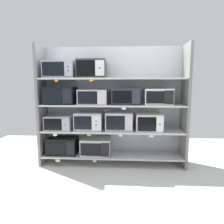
# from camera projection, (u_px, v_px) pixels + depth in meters

# --- Properties ---
(ground) EXTENTS (6.61, 6.00, 0.02)m
(ground) POSITION_uv_depth(u_px,v_px,m) (108.00, 192.00, 2.78)
(ground) COLOR silver
(back_panel) EXTENTS (2.81, 0.04, 2.24)m
(back_panel) POSITION_uv_depth(u_px,v_px,m) (113.00, 105.00, 3.87)
(back_panel) COLOR #9EA3A8
(back_panel) RESTS_ON ground
(upright_left) EXTENTS (0.05, 0.45, 2.24)m
(upright_left) POSITION_uv_depth(u_px,v_px,m) (42.00, 106.00, 3.71)
(upright_left) COLOR slate
(upright_left) RESTS_ON ground
(upright_right) EXTENTS (0.05, 0.45, 2.24)m
(upright_right) POSITION_uv_depth(u_px,v_px,m) (185.00, 107.00, 3.55)
(upright_right) COLOR slate
(upright_right) RESTS_ON ground
(shelf_0) EXTENTS (2.61, 0.45, 0.03)m
(shelf_0) POSITION_uv_depth(u_px,v_px,m) (112.00, 155.00, 3.75)
(shelf_0) COLOR beige
(shelf_0) RESTS_ON ground
(microwave_0) EXTENTS (0.56, 0.35, 0.32)m
(microwave_0) POSITION_uv_depth(u_px,v_px,m) (62.00, 146.00, 3.78)
(microwave_0) COLOR black
(microwave_0) RESTS_ON shelf_0
(microwave_1) EXTENTS (0.56, 0.43, 0.32)m
(microwave_1) POSITION_uv_depth(u_px,v_px,m) (96.00, 146.00, 3.74)
(microwave_1) COLOR #A0A6A5
(microwave_1) RESTS_ON shelf_0
(price_tag_0) EXTENTS (0.09, 0.00, 0.04)m
(price_tag_0) POSITION_uv_depth(u_px,v_px,m) (58.00, 161.00, 3.59)
(price_tag_0) COLOR beige
(price_tag_1) EXTENTS (0.07, 0.00, 0.03)m
(price_tag_1) POSITION_uv_depth(u_px,v_px,m) (95.00, 161.00, 3.55)
(price_tag_1) COLOR beige
(shelf_1) EXTENTS (2.61, 0.45, 0.03)m
(shelf_1) POSITION_uv_depth(u_px,v_px,m) (112.00, 131.00, 3.69)
(shelf_1) COLOR beige
(microwave_2) EXTENTS (0.49, 0.43, 0.27)m
(microwave_2) POSITION_uv_depth(u_px,v_px,m) (60.00, 122.00, 3.72)
(microwave_2) COLOR #989AA2
(microwave_2) RESTS_ON shelf_1
(microwave_3) EXTENTS (0.51, 0.41, 0.33)m
(microwave_3) POSITION_uv_depth(u_px,v_px,m) (89.00, 121.00, 3.69)
(microwave_3) COLOR #9C9DAA
(microwave_3) RESTS_ON shelf_1
(microwave_4) EXTENTS (0.50, 0.35, 0.33)m
(microwave_4) POSITION_uv_depth(u_px,v_px,m) (119.00, 121.00, 3.65)
(microwave_4) COLOR #B8B5BC
(microwave_4) RESTS_ON shelf_1
(microwave_5) EXTENTS (0.48, 0.39, 0.31)m
(microwave_5) POSITION_uv_depth(u_px,v_px,m) (149.00, 122.00, 3.62)
(microwave_5) COLOR silver
(microwave_5) RESTS_ON shelf_1
(price_tag_2) EXTENTS (0.07, 0.00, 0.04)m
(price_tag_2) POSITION_uv_depth(u_px,v_px,m) (55.00, 135.00, 3.53)
(price_tag_2) COLOR beige
(price_tag_3) EXTENTS (0.07, 0.00, 0.03)m
(price_tag_3) POSITION_uv_depth(u_px,v_px,m) (89.00, 135.00, 3.49)
(price_tag_3) COLOR orange
(price_tag_4) EXTENTS (0.06, 0.00, 0.03)m
(price_tag_4) POSITION_uv_depth(u_px,v_px,m) (121.00, 136.00, 3.45)
(price_tag_4) COLOR white
(price_tag_5) EXTENTS (0.08, 0.00, 0.04)m
(price_tag_5) POSITION_uv_depth(u_px,v_px,m) (151.00, 136.00, 3.42)
(price_tag_5) COLOR white
(shelf_2) EXTENTS (2.61, 0.45, 0.03)m
(shelf_2) POSITION_uv_depth(u_px,v_px,m) (112.00, 105.00, 3.63)
(shelf_2) COLOR beige
(microwave_6) EXTENTS (0.55, 0.43, 0.33)m
(microwave_6) POSITION_uv_depth(u_px,v_px,m) (60.00, 95.00, 3.66)
(microwave_6) COLOR black
(microwave_6) RESTS_ON shelf_2
(microwave_7) EXTENTS (0.53, 0.43, 0.27)m
(microwave_7) POSITION_uv_depth(u_px,v_px,m) (93.00, 97.00, 3.62)
(microwave_7) COLOR #BAB7B7
(microwave_7) RESTS_ON shelf_2
(microwave_8) EXTENTS (0.51, 0.39, 0.30)m
(microwave_8) POSITION_uv_depth(u_px,v_px,m) (126.00, 97.00, 3.58)
(microwave_8) COLOR #272737
(microwave_8) RESTS_ON shelf_2
(microwave_9) EXTENTS (0.50, 0.35, 0.29)m
(microwave_9) POSITION_uv_depth(u_px,v_px,m) (158.00, 97.00, 3.55)
(microwave_9) COLOR silver
(microwave_9) RESTS_ON shelf_2
(price_tag_6) EXTENTS (0.07, 0.00, 0.03)m
(price_tag_6) POSITION_uv_depth(u_px,v_px,m) (124.00, 109.00, 3.39)
(price_tag_6) COLOR white
(shelf_3) EXTENTS (2.61, 0.45, 0.03)m
(shelf_3) POSITION_uv_depth(u_px,v_px,m) (112.00, 79.00, 3.56)
(shelf_3) COLOR beige
(microwave_10) EXTENTS (0.57, 0.37, 0.31)m
(microwave_10) POSITION_uv_depth(u_px,v_px,m) (60.00, 70.00, 3.59)
(microwave_10) COLOR #9B9AAF
(microwave_10) RESTS_ON shelf_3
(microwave_11) EXTENTS (0.52, 0.38, 0.33)m
(microwave_11) POSITION_uv_depth(u_px,v_px,m) (92.00, 69.00, 3.56)
(microwave_11) COLOR #33312E
(microwave_11) RESTS_ON shelf_3
(price_tag_7) EXTENTS (0.06, 0.00, 0.03)m
(price_tag_7) POSITION_uv_depth(u_px,v_px,m) (56.00, 81.00, 3.40)
(price_tag_7) COLOR orange
(price_tag_8) EXTENTS (0.07, 0.00, 0.03)m
(price_tag_8) POSITION_uv_depth(u_px,v_px,m) (91.00, 81.00, 3.36)
(price_tag_8) COLOR orange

